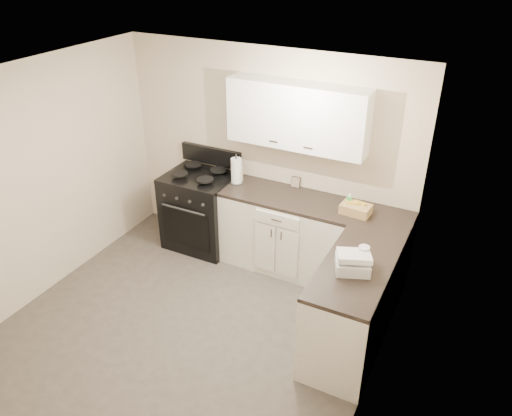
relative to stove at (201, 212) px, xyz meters
The scene contains 21 objects.
floor 1.72m from the stove, 63.10° to the right, with size 3.60×3.60×0.00m, color #473F38.
ceiling 2.63m from the stove, 63.10° to the right, with size 3.60×3.60×0.00m, color white.
wall_back 1.14m from the stove, 23.48° to the left, with size 3.60×3.60×0.00m, color beige.
wall_right 3.05m from the stove, 30.06° to the right, with size 3.60×3.60×0.00m, color beige.
wall_left 1.98m from the stove, 125.49° to the right, with size 3.60×3.60×0.00m, color beige.
wall_front 3.45m from the stove, 77.13° to the right, with size 3.60×3.60×0.00m, color beige.
base_cabinets_back 1.17m from the stove, ahead, with size 1.55×0.60×0.90m, color silver.
base_cabinets_right 2.33m from the stove, 15.54° to the right, with size 0.60×1.90×0.90m, color silver.
countertop_back 1.26m from the stove, ahead, with size 1.55×0.60×0.04m, color black.
countertop_right 2.38m from the stove, 15.54° to the right, with size 0.60×1.90×0.04m, color black.
upper_cabinets 1.82m from the stove, ahead, with size 1.55×0.30×0.70m, color white.
stove is the anchor object (origin of this frame).
knife_block 0.76m from the stove, 13.90° to the left, with size 0.09×0.08×0.19m, color #CDB47E.
paper_towel 0.80m from the stove, ahead, with size 0.13×0.13×0.31m, color white.
soap_bottle 1.95m from the stove, ahead, with size 0.06×0.06×0.17m, color #42AD55.
picture_frame 1.30m from the stove, 13.97° to the left, with size 0.10×0.01×0.13m, color black.
wicker_basket 2.02m from the stove, ahead, with size 0.31×0.20×0.10m, color tan.
countertop_grill 2.49m from the stove, 23.98° to the right, with size 0.29×0.27×0.11m, color silver.
glass_jar 2.49m from the stove, 20.31° to the right, with size 0.10×0.10×0.17m, color silver.
oven_mitt_near 2.20m from the stove, 29.11° to the right, with size 0.02×0.17×0.29m, color black.
oven_mitt_far 2.11m from the stove, 23.88° to the right, with size 0.02×0.17×0.29m, color black.
Camera 1 is at (2.34, -3.09, 3.55)m, focal length 35.00 mm.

